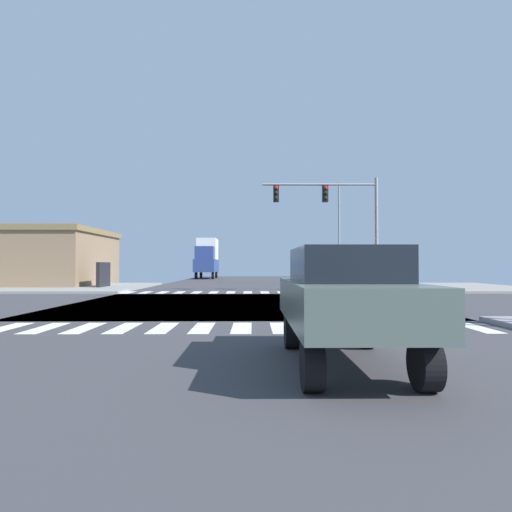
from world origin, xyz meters
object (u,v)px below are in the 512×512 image
(box_truck_trailing_1, at_px, (207,257))
(bank_building, at_px, (17,258))
(street_lamp, at_px, (336,224))
(sedan_queued_3, at_px, (344,295))
(traffic_signal_mast, at_px, (333,207))

(box_truck_trailing_1, bearing_deg, bank_building, 57.44)
(street_lamp, xyz_separation_m, sedan_queued_3, (-5.42, -28.97, -3.87))
(sedan_queued_3, height_order, box_truck_trailing_1, box_truck_trailing_1)
(street_lamp, height_order, box_truck_trailing_1, street_lamp)
(traffic_signal_mast, height_order, bank_building, traffic_signal_mast)
(traffic_signal_mast, xyz_separation_m, street_lamp, (2.10, 9.86, -0.07))
(box_truck_trailing_1, bearing_deg, traffic_signal_mast, 110.86)
(traffic_signal_mast, relative_size, box_truck_trailing_1, 0.96)
(traffic_signal_mast, bearing_deg, sedan_queued_3, -99.85)
(street_lamp, bearing_deg, box_truck_trailing_1, 125.78)
(street_lamp, distance_m, box_truck_trailing_1, 21.37)
(traffic_signal_mast, xyz_separation_m, bank_building, (-22.80, 7.54, -2.89))
(bank_building, relative_size, box_truck_trailing_1, 2.02)
(traffic_signal_mast, bearing_deg, bank_building, 161.71)
(traffic_signal_mast, height_order, street_lamp, street_lamp)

